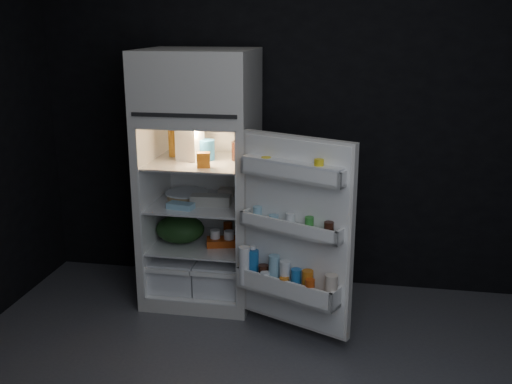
% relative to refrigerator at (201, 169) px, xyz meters
% --- Properties ---
extents(wall_back, '(4.00, 0.00, 2.70)m').
position_rel_refrigerator_xyz_m(wall_back, '(0.69, 0.38, 0.39)').
color(wall_back, black).
rests_on(wall_back, ground).
extents(wall_front, '(4.00, 0.00, 2.70)m').
position_rel_refrigerator_xyz_m(wall_front, '(0.69, -3.02, 0.39)').
color(wall_front, black).
rests_on(wall_front, ground).
extents(refrigerator, '(0.76, 0.71, 1.78)m').
position_rel_refrigerator_xyz_m(refrigerator, '(0.00, 0.00, 0.00)').
color(refrigerator, silver).
rests_on(refrigerator, ground).
extents(fridge_door, '(0.73, 0.47, 1.22)m').
position_rel_refrigerator_xyz_m(fridge_door, '(0.72, -0.53, -0.28)').
color(fridge_door, silver).
rests_on(fridge_door, ground).
extents(milk_jug, '(0.18, 0.18, 0.24)m').
position_rel_refrigerator_xyz_m(milk_jug, '(-0.07, -0.03, 0.19)').
color(milk_jug, white).
rests_on(milk_jug, refrigerator).
extents(mayo_jar, '(0.12, 0.12, 0.14)m').
position_rel_refrigerator_xyz_m(mayo_jar, '(0.05, -0.01, 0.14)').
color(mayo_jar, '#2066B0').
rests_on(mayo_jar, refrigerator).
extents(jam_jar, '(0.10, 0.10, 0.13)m').
position_rel_refrigerator_xyz_m(jam_jar, '(0.27, 0.01, 0.14)').
color(jam_jar, black).
rests_on(jam_jar, refrigerator).
extents(amber_bottle, '(0.09, 0.09, 0.22)m').
position_rel_refrigerator_xyz_m(amber_bottle, '(-0.21, 0.06, 0.18)').
color(amber_bottle, orange).
rests_on(amber_bottle, refrigerator).
extents(small_carton, '(0.10, 0.09, 0.10)m').
position_rel_refrigerator_xyz_m(small_carton, '(0.08, -0.23, 0.12)').
color(small_carton, '#C06716').
rests_on(small_carton, refrigerator).
extents(egg_carton, '(0.28, 0.12, 0.07)m').
position_rel_refrigerator_xyz_m(egg_carton, '(0.09, -0.10, -0.19)').
color(egg_carton, '#9A988C').
rests_on(egg_carton, refrigerator).
extents(pie, '(0.35, 0.35, 0.04)m').
position_rel_refrigerator_xyz_m(pie, '(-0.12, 0.02, -0.21)').
color(pie, tan).
rests_on(pie, refrigerator).
extents(flat_package, '(0.19, 0.12, 0.04)m').
position_rel_refrigerator_xyz_m(flat_package, '(-0.09, -0.22, -0.21)').
color(flat_package, '#86B8D0').
rests_on(flat_package, refrigerator).
extents(wrapped_pkg, '(0.11, 0.09, 0.05)m').
position_rel_refrigerator_xyz_m(wrapped_pkg, '(0.15, 0.15, -0.20)').
color(wrapped_pkg, beige).
rests_on(wrapped_pkg, refrigerator).
extents(produce_bag, '(0.42, 0.39, 0.20)m').
position_rel_refrigerator_xyz_m(produce_bag, '(-0.15, -0.07, -0.43)').
color(produce_bag, '#193815').
rests_on(produce_bag, refrigerator).
extents(yogurt_tray, '(0.26, 0.18, 0.05)m').
position_rel_refrigerator_xyz_m(yogurt_tray, '(0.17, -0.09, -0.50)').
color(yogurt_tray, '#B6400F').
rests_on(yogurt_tray, refrigerator).
extents(small_can_red, '(0.07, 0.07, 0.09)m').
position_rel_refrigerator_xyz_m(small_can_red, '(0.15, 0.14, -0.48)').
color(small_can_red, '#B6400F').
rests_on(small_can_red, refrigerator).
extents(small_can_silver, '(0.06, 0.06, 0.09)m').
position_rel_refrigerator_xyz_m(small_can_silver, '(0.25, 0.06, -0.48)').
color(small_can_silver, '#B5B5B9').
rests_on(small_can_silver, refrigerator).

